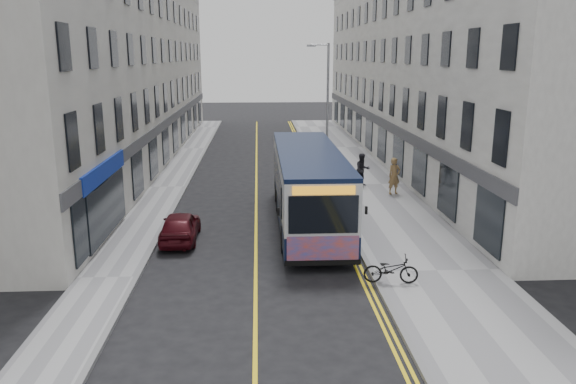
{
  "coord_description": "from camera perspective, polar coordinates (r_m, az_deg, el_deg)",
  "views": [
    {
      "loc": [
        0.15,
        -19.09,
        7.38
      ],
      "look_at": [
        1.4,
        4.36,
        1.6
      ],
      "focal_mm": 35.0,
      "sensor_mm": 36.0,
      "label": 1
    }
  ],
  "objects": [
    {
      "name": "pavement_west",
      "position": [
        32.35,
        -12.13,
        0.44
      ],
      "size": [
        2.0,
        64.0,
        0.12
      ],
      "primitive_type": "cube",
      "color": "#949496",
      "rests_on": "ground"
    },
    {
      "name": "terrace_west",
      "position": [
        41.13,
        -16.28,
        12.07
      ],
      "size": [
        6.0,
        46.0,
        13.0
      ],
      "primitive_type": "cube",
      "color": "beige",
      "rests_on": "ground"
    },
    {
      "name": "city_bus",
      "position": [
        24.5,
        2.06,
        0.76
      ],
      "size": [
        2.7,
        11.59,
        3.37
      ],
      "color": "black",
      "rests_on": "ground"
    },
    {
      "name": "car_maroon",
      "position": [
        23.15,
        -10.91,
        -3.43
      ],
      "size": [
        1.46,
        3.59,
        1.22
      ],
      "primitive_type": "imported",
      "rotation": [
        0.0,
        0.0,
        3.15
      ],
      "color": "#430B12",
      "rests_on": "ground"
    },
    {
      "name": "kerb_east",
      "position": [
        32.17,
        3.9,
        0.66
      ],
      "size": [
        0.18,
        64.0,
        0.13
      ],
      "primitive_type": "cube",
      "color": "slate",
      "rests_on": "ground"
    },
    {
      "name": "pedestrian_near",
      "position": [
        30.27,
        10.74,
        1.61
      ],
      "size": [
        0.82,
        0.67,
        1.95
      ],
      "primitive_type": "imported",
      "rotation": [
        0.0,
        0.0,
        0.32
      ],
      "color": "olive",
      "rests_on": "pavement_east"
    },
    {
      "name": "pedestrian_far",
      "position": [
        31.9,
        7.56,
        2.26
      ],
      "size": [
        1.07,
        0.94,
        1.85
      ],
      "primitive_type": "imported",
      "rotation": [
        0.0,
        0.0,
        0.3
      ],
      "color": "black",
      "rests_on": "pavement_east"
    },
    {
      "name": "road_centre_line",
      "position": [
        31.95,
        -3.24,
        0.46
      ],
      "size": [
        0.12,
        64.0,
        0.01
      ],
      "primitive_type": "cube",
      "color": "yellow",
      "rests_on": "ground"
    },
    {
      "name": "kerb_west",
      "position": [
        32.2,
        -10.38,
        0.47
      ],
      "size": [
        0.18,
        64.0,
        0.13
      ],
      "primitive_type": "cube",
      "color": "slate",
      "rests_on": "ground"
    },
    {
      "name": "bicycle",
      "position": [
        18.68,
        10.41,
        -7.75
      ],
      "size": [
        1.83,
        0.81,
        0.93
      ],
      "primitive_type": "imported",
      "rotation": [
        0.0,
        0.0,
        1.46
      ],
      "color": "black",
      "rests_on": "pavement_east"
    },
    {
      "name": "ground",
      "position": [
        20.46,
        -3.29,
        -7.33
      ],
      "size": [
        140.0,
        140.0,
        0.0
      ],
      "primitive_type": "plane",
      "color": "black",
      "rests_on": "ground"
    },
    {
      "name": "streetlamp",
      "position": [
        33.46,
        3.9,
        8.66
      ],
      "size": [
        1.32,
        0.18,
        8.0
      ],
      "color": "#999BA2",
      "rests_on": "ground"
    },
    {
      "name": "road_dbl_yellow_outer",
      "position": [
        32.15,
        3.46,
        0.54
      ],
      "size": [
        0.1,
        64.0,
        0.01
      ],
      "primitive_type": "cube",
      "color": "yellow",
      "rests_on": "ground"
    },
    {
      "name": "pavement_east",
      "position": [
        32.51,
        7.84,
        0.69
      ],
      "size": [
        4.5,
        64.0,
        0.12
      ],
      "primitive_type": "cube",
      "color": "#949496",
      "rests_on": "ground"
    },
    {
      "name": "terrace_east",
      "position": [
        41.67,
        13.05,
        12.28
      ],
      "size": [
        6.0,
        46.0,
        13.0
      ],
      "primitive_type": "cube",
      "color": "silver",
      "rests_on": "ground"
    },
    {
      "name": "car_white",
      "position": [
        39.52,
        1.42,
        4.03
      ],
      "size": [
        1.59,
        4.03,
        1.3
      ],
      "primitive_type": "imported",
      "rotation": [
        0.0,
        0.0,
        0.05
      ],
      "color": "white",
      "rests_on": "ground"
    },
    {
      "name": "road_dbl_yellow_inner",
      "position": [
        32.13,
        3.1,
        0.54
      ],
      "size": [
        0.1,
        64.0,
        0.01
      ],
      "primitive_type": "cube",
      "color": "yellow",
      "rests_on": "ground"
    }
  ]
}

